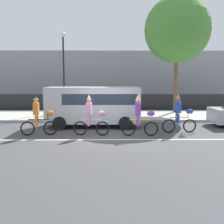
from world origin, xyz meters
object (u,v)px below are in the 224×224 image
parked_van_silver (95,104)px  street_lamp_post (63,60)px  parade_cyclist_purple (140,118)px  pedestrian_onlooker (57,102)px  parade_cyclist_cobalt (180,116)px  parade_cyclist_pink (91,118)px  parade_cyclist_orange (39,118)px

parked_van_silver → street_lamp_post: street_lamp_post is taller
parade_cyclist_purple → pedestrian_onlooker: bearing=129.0°
parade_cyclist_cobalt → parade_cyclist_pink: bearing=-172.4°
parade_cyclist_orange → parked_van_silver: size_ratio=0.38×
parade_cyclist_pink → parked_van_silver: 2.34m
parked_van_silver → street_lamp_post: bearing=115.8°
street_lamp_post → pedestrian_onlooker: size_ratio=3.62×
street_lamp_post → parade_cyclist_cobalt: bearing=-45.9°
parade_cyclist_orange → parade_cyclist_pink: size_ratio=1.00×
parade_cyclist_purple → street_lamp_post: bearing=121.8°
parade_cyclist_orange → parade_cyclist_cobalt: same height
street_lamp_post → parade_cyclist_pink: bearing=-71.6°
parade_cyclist_cobalt → parked_van_silver: parked_van_silver is taller
parade_cyclist_pink → pedestrian_onlooker: 6.75m
parade_cyclist_orange → parade_cyclist_purple: (4.71, -0.18, 0.00)m
parade_cyclist_cobalt → parked_van_silver: bearing=157.9°
parade_cyclist_pink → parade_cyclist_orange: bearing=178.8°
parade_cyclist_cobalt → pedestrian_onlooker: (-7.10, 5.56, 0.17)m
parked_van_silver → parade_cyclist_pink: bearing=-90.7°
parade_cyclist_orange → parade_cyclist_purple: bearing=-2.1°
parade_cyclist_orange → parked_van_silver: 3.37m
parade_cyclist_pink → street_lamp_post: street_lamp_post is taller
parade_cyclist_purple → parked_van_silver: parked_van_silver is taller
parade_cyclist_cobalt → parked_van_silver: 4.61m
parade_cyclist_orange → parade_cyclist_purple: 4.71m
parked_van_silver → parade_cyclist_cobalt: bearing=-22.1°
parade_cyclist_orange → street_lamp_post: 8.17m
parade_cyclist_orange → parade_cyclist_cobalt: size_ratio=1.00×
parade_cyclist_purple → parade_cyclist_orange: bearing=177.9°
parade_cyclist_cobalt → pedestrian_onlooker: parade_cyclist_cobalt is taller
parked_van_silver → pedestrian_onlooker: (-2.85, 3.84, -0.27)m
parked_van_silver → pedestrian_onlooker: size_ratio=3.09×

